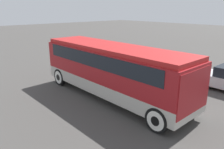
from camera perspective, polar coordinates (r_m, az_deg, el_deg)
The scene contains 2 objects.
ground_plane at distance 12.59m, azimuth 0.00°, elevation -5.80°, with size 120.00×120.00×0.00m, color #423F3D.
tour_bus at distance 11.95m, azimuth 0.31°, elevation 1.99°, with size 9.71×2.61×2.96m.
Camera 1 is at (8.59, -7.81, 4.87)m, focal length 35.00 mm.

